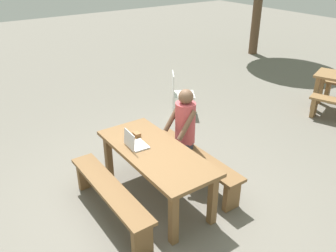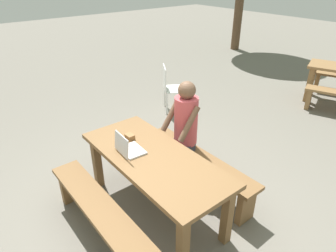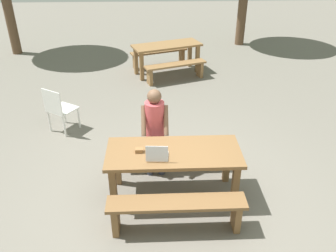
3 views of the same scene
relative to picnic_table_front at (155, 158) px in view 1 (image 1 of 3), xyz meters
name	(u,v)px [view 1 (image 1 of 3)]	position (x,y,z in m)	size (l,w,h in m)	color
ground_plane	(156,197)	(0.00, 0.00, -0.64)	(30.00, 30.00, 0.00)	slate
picnic_table_front	(155,158)	(0.00, 0.00, 0.00)	(1.83, 0.78, 0.75)	brown
bench_near	(110,194)	(0.00, -0.68, -0.29)	(1.72, 0.30, 0.47)	brown
bench_far	(195,160)	(0.00, 0.68, -0.29)	(1.72, 0.30, 0.47)	brown
laptop	(134,143)	(-0.22, -0.17, 0.17)	(0.30, 0.26, 0.24)	silver
small_pouch	(137,134)	(-0.46, 0.00, 0.14)	(0.11, 0.08, 0.05)	olive
person_seated	(183,127)	(-0.25, 0.64, 0.16)	(0.40, 0.40, 1.36)	#333847
plastic_chair	(179,93)	(-2.00, 1.89, -0.16)	(0.61, 0.61, 0.89)	white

